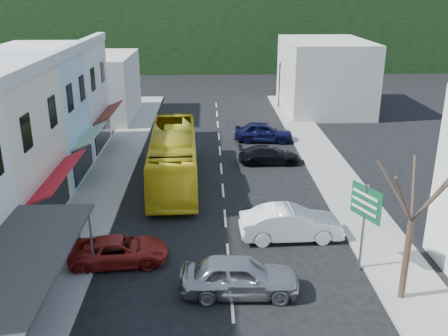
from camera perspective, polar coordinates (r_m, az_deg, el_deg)
ground at (r=23.86m, az=0.47°, el=-9.91°), size 120.00×120.00×0.00m
sidewalk_left at (r=33.54m, az=-13.14°, el=-1.23°), size 3.00×52.00×0.15m
sidewalk_right at (r=33.92m, az=12.55°, el=-0.94°), size 3.00×52.00×0.15m
distant_block_left at (r=49.77m, az=-14.93°, el=8.97°), size 8.00×10.00×6.00m
distant_block_right at (r=52.72m, az=11.37°, el=10.38°), size 8.00×12.00×7.00m
hillside at (r=85.93m, az=-2.33°, el=16.44°), size 80.00×26.00×14.00m
bus at (r=32.19m, az=-5.79°, el=1.10°), size 2.99×11.70×3.10m
car_silver at (r=20.83m, az=1.79°, el=-12.51°), size 4.45×1.92×1.40m
car_white at (r=25.22m, az=7.64°, el=-6.57°), size 4.47×1.99×1.40m
car_red at (r=23.42m, az=-11.93°, el=-9.04°), size 4.79×2.42×1.40m
car_black_near at (r=35.70m, az=5.19°, el=1.59°), size 4.52×1.89×1.40m
car_navy_mid at (r=40.90m, az=4.53°, el=3.99°), size 4.57×2.27×1.40m
pedestrian_left at (r=25.76m, az=-16.47°, el=-5.93°), size 0.60×0.71×1.70m
direction_sign at (r=22.56m, az=15.63°, el=-6.69°), size 1.57×1.99×4.09m
street_tree at (r=20.34m, az=20.63°, el=-5.69°), size 3.20×3.20×7.03m
traffic_signal at (r=52.39m, az=6.34°, el=9.34°), size 0.81×1.12×4.76m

